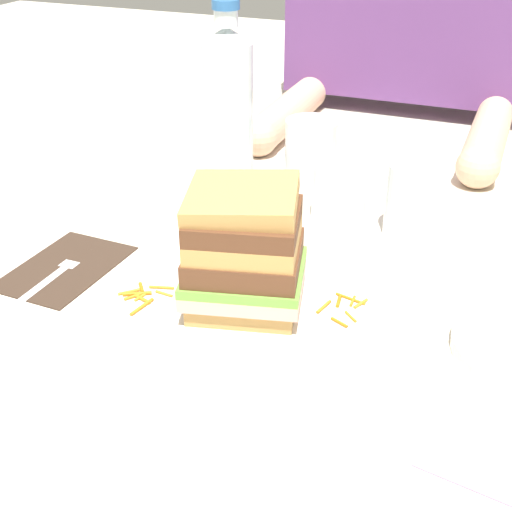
{
  "coord_description": "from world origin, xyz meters",
  "views": [
    {
      "loc": [
        0.22,
        -0.56,
        0.4
      ],
      "look_at": [
        -0.01,
        0.01,
        0.06
      ],
      "focal_mm": 48.7,
      "sensor_mm": 36.0,
      "label": 1
    }
  ],
  "objects_px": {
    "empty_tumbler_0": "(311,153)",
    "napkin_pink": "(489,451)",
    "main_plate": "(245,311)",
    "fork": "(52,274)",
    "napkin_dark": "(65,267)",
    "knife": "(424,348)",
    "sandwich": "(244,252)",
    "water_bottle": "(228,110)",
    "juice_glass": "(415,206)",
    "empty_tumbler_1": "(340,192)"
  },
  "relations": [
    {
      "from": "sandwich",
      "to": "juice_glass",
      "type": "relative_size",
      "value": 1.46
    },
    {
      "from": "main_plate",
      "to": "sandwich",
      "type": "xyz_separation_m",
      "value": [
        -0.0,
        0.0,
        0.07
      ]
    },
    {
      "from": "fork",
      "to": "empty_tumbler_1",
      "type": "bearing_deg",
      "value": 46.23
    },
    {
      "from": "napkin_dark",
      "to": "fork",
      "type": "relative_size",
      "value": 0.91
    },
    {
      "from": "fork",
      "to": "juice_glass",
      "type": "height_order",
      "value": "juice_glass"
    },
    {
      "from": "sandwich",
      "to": "napkin_dark",
      "type": "distance_m",
      "value": 0.24
    },
    {
      "from": "fork",
      "to": "knife",
      "type": "xyz_separation_m",
      "value": [
        0.41,
        0.02,
        -0.0
      ]
    },
    {
      "from": "sandwich",
      "to": "empty_tumbler_0",
      "type": "xyz_separation_m",
      "value": [
        -0.05,
        0.36,
        -0.03
      ]
    },
    {
      "from": "napkin_dark",
      "to": "juice_glass",
      "type": "height_order",
      "value": "juice_glass"
    },
    {
      "from": "napkin_dark",
      "to": "water_bottle",
      "type": "distance_m",
      "value": 0.31
    },
    {
      "from": "napkin_pink",
      "to": "water_bottle",
      "type": "bearing_deg",
      "value": 135.37
    },
    {
      "from": "empty_tumbler_0",
      "to": "knife",
      "type": "bearing_deg",
      "value": -56.54
    },
    {
      "from": "main_plate",
      "to": "water_bottle",
      "type": "distance_m",
      "value": 0.34
    },
    {
      "from": "empty_tumbler_0",
      "to": "napkin_pink",
      "type": "bearing_deg",
      "value": -57.03
    },
    {
      "from": "juice_glass",
      "to": "sandwich",
      "type": "bearing_deg",
      "value": -116.74
    },
    {
      "from": "juice_glass",
      "to": "empty_tumbler_1",
      "type": "distance_m",
      "value": 0.1
    },
    {
      "from": "main_plate",
      "to": "knife",
      "type": "relative_size",
      "value": 1.48
    },
    {
      "from": "water_bottle",
      "to": "empty_tumbler_1",
      "type": "xyz_separation_m",
      "value": [
        0.17,
        -0.03,
        -0.08
      ]
    },
    {
      "from": "fork",
      "to": "napkin_pink",
      "type": "height_order",
      "value": "fork"
    },
    {
      "from": "juice_glass",
      "to": "empty_tumbler_0",
      "type": "bearing_deg",
      "value": 147.44
    },
    {
      "from": "water_bottle",
      "to": "empty_tumbler_1",
      "type": "height_order",
      "value": "water_bottle"
    },
    {
      "from": "main_plate",
      "to": "fork",
      "type": "bearing_deg",
      "value": -178.09
    },
    {
      "from": "juice_glass",
      "to": "main_plate",
      "type": "bearing_deg",
      "value": -116.56
    },
    {
      "from": "sandwich",
      "to": "napkin_pink",
      "type": "distance_m",
      "value": 0.28
    },
    {
      "from": "empty_tumbler_0",
      "to": "sandwich",
      "type": "bearing_deg",
      "value": -82.72
    },
    {
      "from": "fork",
      "to": "water_bottle",
      "type": "height_order",
      "value": "water_bottle"
    },
    {
      "from": "juice_glass",
      "to": "water_bottle",
      "type": "distance_m",
      "value": 0.28
    },
    {
      "from": "empty_tumbler_0",
      "to": "empty_tumbler_1",
      "type": "height_order",
      "value": "empty_tumbler_0"
    },
    {
      "from": "water_bottle",
      "to": "fork",
      "type": "bearing_deg",
      "value": -106.2
    },
    {
      "from": "napkin_dark",
      "to": "knife",
      "type": "height_order",
      "value": "same"
    },
    {
      "from": "knife",
      "to": "water_bottle",
      "type": "bearing_deg",
      "value": 139.8
    },
    {
      "from": "fork",
      "to": "napkin_pink",
      "type": "bearing_deg",
      "value": -11.09
    },
    {
      "from": "knife",
      "to": "empty_tumbler_0",
      "type": "bearing_deg",
      "value": 123.46
    },
    {
      "from": "sandwich",
      "to": "empty_tumbler_1",
      "type": "bearing_deg",
      "value": 84.42
    },
    {
      "from": "water_bottle",
      "to": "knife",
      "type": "bearing_deg",
      "value": -40.2
    },
    {
      "from": "main_plate",
      "to": "knife",
      "type": "height_order",
      "value": "main_plate"
    },
    {
      "from": "juice_glass",
      "to": "empty_tumbler_1",
      "type": "xyz_separation_m",
      "value": [
        -0.1,
        0.01,
        -0.0
      ]
    },
    {
      "from": "knife",
      "to": "juice_glass",
      "type": "relative_size",
      "value": 2.13
    },
    {
      "from": "sandwich",
      "to": "main_plate",
      "type": "bearing_deg",
      "value": -50.19
    },
    {
      "from": "juice_glass",
      "to": "empty_tumbler_1",
      "type": "relative_size",
      "value": 1.25
    },
    {
      "from": "napkin_dark",
      "to": "napkin_pink",
      "type": "distance_m",
      "value": 0.5
    },
    {
      "from": "main_plate",
      "to": "napkin_dark",
      "type": "relative_size",
      "value": 1.97
    },
    {
      "from": "sandwich",
      "to": "napkin_pink",
      "type": "relative_size",
      "value": 1.46
    },
    {
      "from": "sandwich",
      "to": "water_bottle",
      "type": "distance_m",
      "value": 0.33
    },
    {
      "from": "napkin_dark",
      "to": "fork",
      "type": "bearing_deg",
      "value": -91.06
    },
    {
      "from": "napkin_dark",
      "to": "empty_tumbler_1",
      "type": "bearing_deg",
      "value": 43.79
    },
    {
      "from": "napkin_dark",
      "to": "juice_glass",
      "type": "xyz_separation_m",
      "value": [
        0.36,
        0.23,
        0.04
      ]
    },
    {
      "from": "knife",
      "to": "napkin_pink",
      "type": "relative_size",
      "value": 2.13
    },
    {
      "from": "knife",
      "to": "napkin_pink",
      "type": "height_order",
      "value": "same"
    },
    {
      "from": "sandwich",
      "to": "empty_tumbler_0",
      "type": "bearing_deg",
      "value": 97.28
    }
  ]
}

